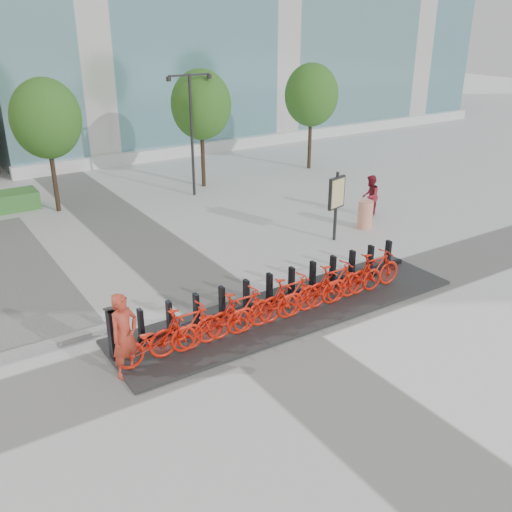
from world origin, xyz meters
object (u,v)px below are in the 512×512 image
kiosk (116,332)px  construction_barrel (365,215)px  map_sign (337,196)px  worker_red (125,336)px  bike_0 (157,340)px  pedestrian (370,196)px

kiosk → construction_barrel: 11.08m
map_sign → worker_red: bearing=-171.1°
worker_red → map_sign: 9.69m
bike_0 → map_sign: size_ratio=0.80×
worker_red → map_sign: size_ratio=0.80×
bike_0 → pedestrian: size_ratio=1.19×
kiosk → construction_barrel: size_ratio=1.28×
pedestrian → map_sign: map_sign is taller
worker_red → pedestrian: 12.65m
worker_red → construction_barrel: worker_red is taller
pedestrian → construction_barrel: 1.42m
bike_0 → worker_red: bearing=95.0°
bike_0 → map_sign: 9.03m
construction_barrel → map_sign: (-1.67, -0.30, 1.06)m
construction_barrel → map_sign: map_sign is taller
kiosk → worker_red: 0.70m
worker_red → construction_barrel: size_ratio=1.87×
kiosk → construction_barrel: kiosk is taller
worker_red → pedestrian: size_ratio=1.19×
map_sign → pedestrian: bearing=9.8°
pedestrian → construction_barrel: (-1.06, -0.90, -0.29)m
bike_0 → kiosk: kiosk is taller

